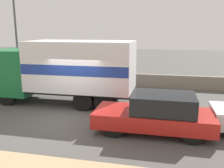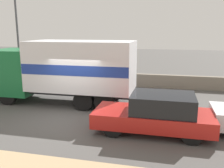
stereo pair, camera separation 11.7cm
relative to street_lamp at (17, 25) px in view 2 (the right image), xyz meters
name	(u,v)px [view 2 (the right image)]	position (x,y,z in m)	size (l,w,h in m)	color
ground_plane	(68,118)	(6.26, -6.16, -4.16)	(80.00, 80.00, 0.00)	#514F4C
stone_wall_backdrop	(106,79)	(6.26, 0.75, -3.72)	(60.00, 0.35, 0.89)	gray
street_lamp	(17,25)	(0.00, 0.00, 0.00)	(0.56, 0.28, 7.21)	#4C4C51
box_truck	(67,68)	(5.32, -3.98, -2.30)	(7.52, 2.59, 3.28)	#196B38
car_hatchback	(156,113)	(10.13, -6.85, -3.41)	(4.45, 1.86, 1.51)	#B21E19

